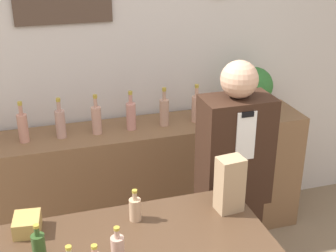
% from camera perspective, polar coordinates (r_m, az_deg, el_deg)
% --- Properties ---
extents(back_wall, '(5.20, 0.09, 2.70)m').
position_cam_1_polar(back_wall, '(3.40, -6.18, 8.01)').
color(back_wall, silver).
rests_on(back_wall, ground_plane).
extents(back_shelf, '(2.34, 0.43, 0.93)m').
position_cam_1_polar(back_shelf, '(3.53, -2.20, -6.97)').
color(back_shelf, brown).
rests_on(back_shelf, ground_plane).
extents(shopkeeper, '(0.40, 0.25, 1.59)m').
position_cam_1_polar(shopkeeper, '(2.85, 7.85, -7.72)').
color(shopkeeper, '#331E14').
rests_on(shopkeeper, ground_plane).
extents(potted_plant, '(0.27, 0.27, 0.36)m').
position_cam_1_polar(potted_plant, '(3.53, 10.45, 4.49)').
color(potted_plant, '#B27047').
rests_on(potted_plant, back_shelf).
extents(paper_bag, '(0.13, 0.11, 0.28)m').
position_cam_1_polar(paper_bag, '(2.29, 7.54, -7.07)').
color(paper_bag, tan).
rests_on(paper_bag, display_counter).
extents(gift_box, '(0.13, 0.16, 0.08)m').
position_cam_1_polar(gift_box, '(2.27, -16.79, -11.40)').
color(gift_box, tan).
rests_on(gift_box, display_counter).
extents(counter_bottle_1, '(0.06, 0.06, 0.16)m').
position_cam_1_polar(counter_bottle_1, '(2.09, -15.50, -13.82)').
color(counter_bottle_1, '#2F4E22').
rests_on(counter_bottle_1, display_counter).
extents(counter_bottle_4, '(0.06, 0.06, 0.16)m').
position_cam_1_polar(counter_bottle_4, '(2.01, -6.16, -14.52)').
color(counter_bottle_4, tan).
rests_on(counter_bottle_4, display_counter).
extents(counter_bottle_5, '(0.06, 0.06, 0.16)m').
position_cam_1_polar(counter_bottle_5, '(2.24, -4.03, -10.01)').
color(counter_bottle_5, tan).
rests_on(counter_bottle_5, display_counter).
extents(shelf_bottle_1, '(0.07, 0.07, 0.28)m').
position_cam_1_polar(shelf_bottle_1, '(3.18, -17.27, -0.10)').
color(shelf_bottle_1, tan).
rests_on(shelf_bottle_1, back_shelf).
extents(shelf_bottle_2, '(0.07, 0.07, 0.28)m').
position_cam_1_polar(shelf_bottle_2, '(3.18, -12.99, 0.38)').
color(shelf_bottle_2, tan).
rests_on(shelf_bottle_2, back_shelf).
extents(shelf_bottle_3, '(0.07, 0.07, 0.28)m').
position_cam_1_polar(shelf_bottle_3, '(3.20, -8.71, 0.84)').
color(shelf_bottle_3, tan).
rests_on(shelf_bottle_3, back_shelf).
extents(shelf_bottle_4, '(0.07, 0.07, 0.28)m').
position_cam_1_polar(shelf_bottle_4, '(3.24, -4.53, 1.34)').
color(shelf_bottle_4, tan).
rests_on(shelf_bottle_4, back_shelf).
extents(shelf_bottle_5, '(0.07, 0.07, 0.28)m').
position_cam_1_polar(shelf_bottle_5, '(3.29, -0.46, 1.80)').
color(shelf_bottle_5, tan).
rests_on(shelf_bottle_5, back_shelf).
extents(shelf_bottle_6, '(0.07, 0.07, 0.28)m').
position_cam_1_polar(shelf_bottle_6, '(3.36, 3.46, 2.24)').
color(shelf_bottle_6, tan).
rests_on(shelf_bottle_6, back_shelf).
extents(shelf_bottle_7, '(0.07, 0.07, 0.28)m').
position_cam_1_polar(shelf_bottle_7, '(3.46, 7.15, 2.69)').
color(shelf_bottle_7, tan).
rests_on(shelf_bottle_7, back_shelf).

